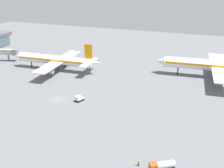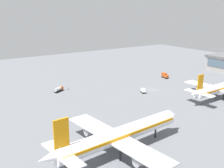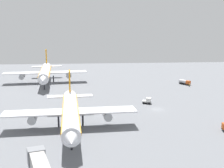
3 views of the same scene
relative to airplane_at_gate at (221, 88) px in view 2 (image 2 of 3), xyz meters
The scene contains 7 objects.
ground 35.37m from the airplane_at_gate, 31.66° to the left, with size 288.00×288.00×0.00m, color slate.
airplane_at_gate is the anchor object (origin of this frame).
airplane_taxiing 76.05m from the airplane_at_gate, 102.34° to the left, with size 43.73×54.37×16.54m.
fuel_truck 84.59m from the airplane_at_gate, 48.89° to the left, with size 4.90×6.37×2.50m.
catering_truck 45.98m from the airplane_at_gate, ahead, with size 5.83×2.91×3.30m.
baggage_tug 39.14m from the airplane_at_gate, 43.70° to the left, with size 3.63×3.04×2.30m.
ground_crew_worker 80.64m from the airplane_at_gate, 45.96° to the left, with size 0.40×0.58×1.67m.
Camera 2 is at (-109.36, 101.46, 43.91)m, focal length 44.17 mm.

